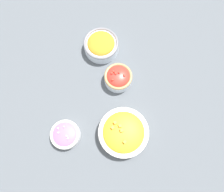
{
  "coord_description": "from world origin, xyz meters",
  "views": [
    {
      "loc": [
        0.22,
        0.07,
        0.91
      ],
      "look_at": [
        0.0,
        0.0,
        0.03
      ],
      "focal_mm": 35.0,
      "sensor_mm": 36.0,
      "label": 1
    }
  ],
  "objects_px": {
    "bowl_carrots": "(101,45)",
    "bowl_squash": "(123,132)",
    "bowl_red_onion": "(65,135)",
    "bowl_cherry_tomatoes": "(118,77)"
  },
  "relations": [
    {
      "from": "bowl_red_onion",
      "to": "bowl_squash",
      "type": "distance_m",
      "value": 0.23
    },
    {
      "from": "bowl_red_onion",
      "to": "bowl_squash",
      "type": "relative_size",
      "value": 0.59
    },
    {
      "from": "bowl_cherry_tomatoes",
      "to": "bowl_squash",
      "type": "xyz_separation_m",
      "value": [
        0.21,
        0.09,
        0.0
      ]
    },
    {
      "from": "bowl_carrots",
      "to": "bowl_red_onion",
      "type": "xyz_separation_m",
      "value": [
        0.41,
        -0.01,
        -0.01
      ]
    },
    {
      "from": "bowl_red_onion",
      "to": "bowl_cherry_tomatoes",
      "type": "relative_size",
      "value": 0.99
    },
    {
      "from": "bowl_carrots",
      "to": "bowl_squash",
      "type": "bearing_deg",
      "value": 31.89
    },
    {
      "from": "bowl_cherry_tomatoes",
      "to": "bowl_squash",
      "type": "relative_size",
      "value": 0.59
    },
    {
      "from": "bowl_red_onion",
      "to": "bowl_carrots",
      "type": "bearing_deg",
      "value": 178.62
    },
    {
      "from": "bowl_carrots",
      "to": "bowl_squash",
      "type": "relative_size",
      "value": 0.77
    },
    {
      "from": "bowl_carrots",
      "to": "bowl_squash",
      "type": "distance_m",
      "value": 0.39
    }
  ]
}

